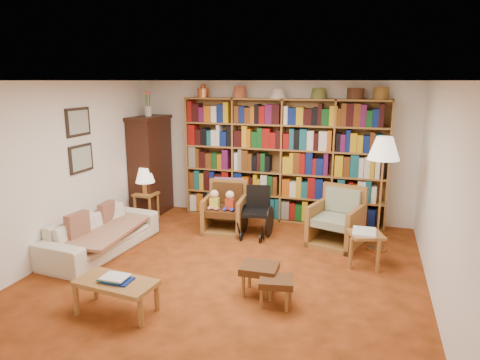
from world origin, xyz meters
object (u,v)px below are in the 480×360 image
at_px(side_table_lamp, 146,200).
at_px(armchair_leather, 226,210).
at_px(wheelchair, 256,213).
at_px(side_table_papers, 366,239).
at_px(armchair_sage, 336,222).
at_px(footstool_b, 276,283).
at_px(floor_lamp, 384,153).
at_px(footstool_a, 259,270).
at_px(coffee_table, 116,285).
at_px(sofa, 101,233).

bearing_deg(side_table_lamp, armchair_leather, -2.20).
relative_size(wheelchair, side_table_papers, 1.49).
bearing_deg(armchair_sage, armchair_leather, 178.27).
bearing_deg(armchair_leather, footstool_b, -58.46).
relative_size(armchair_leather, armchair_sage, 0.91).
distance_m(floor_lamp, footstool_a, 2.57).
xyz_separation_m(wheelchair, coffee_table, (-0.83, -2.81, -0.05)).
xyz_separation_m(armchair_sage, coffee_table, (-2.11, -2.85, -0.02)).
bearing_deg(footstool_b, floor_lamp, 61.74).
distance_m(armchair_sage, wheelchair, 1.29).
relative_size(floor_lamp, coffee_table, 1.86).
relative_size(floor_lamp, footstool_b, 3.98).
distance_m(side_table_papers, footstool_b, 1.69).
height_order(wheelchair, floor_lamp, floor_lamp).
xyz_separation_m(armchair_leather, side_table_papers, (2.30, -0.82, 0.04)).
bearing_deg(wheelchair, sofa, -146.10).
bearing_deg(coffee_table, armchair_sage, 53.51).
xyz_separation_m(wheelchair, floor_lamp, (1.91, -0.09, 1.11)).
distance_m(side_table_lamp, coffee_table, 3.24).
bearing_deg(side_table_lamp, coffee_table, -66.40).
bearing_deg(side_table_lamp, wheelchair, -4.35).
bearing_deg(floor_lamp, footstool_b, -118.26).
bearing_deg(footstool_b, side_table_papers, 56.53).
height_order(armchair_sage, floor_lamp, floor_lamp).
relative_size(wheelchair, floor_lamp, 0.48).
xyz_separation_m(sofa, armchair_leather, (1.47, 1.46, 0.07)).
bearing_deg(wheelchair, footstool_b, -69.15).
height_order(side_table_lamp, armchair_sage, armchair_sage).
height_order(armchair_sage, footstool_a, armchair_sage).
bearing_deg(armchair_leather, wheelchair, -10.29).
bearing_deg(floor_lamp, sofa, -162.10).
height_order(armchair_leather, armchair_sage, armchair_sage).
xyz_separation_m(armchair_leather, armchair_sage, (1.84, -0.06, -0.01)).
bearing_deg(armchair_sage, floor_lamp, -12.28).
distance_m(armchair_leather, footstool_a, 2.32).
xyz_separation_m(side_table_lamp, footstool_a, (2.69, -2.10, -0.07)).
distance_m(side_table_papers, coffee_table, 3.31).
height_order(footstool_a, footstool_b, footstool_a).
height_order(armchair_leather, wheelchair, armchair_leather).
relative_size(armchair_leather, coffee_table, 0.93).
xyz_separation_m(armchair_sage, floor_lamp, (0.62, -0.14, 1.14)).
xyz_separation_m(sofa, coffee_table, (1.20, -1.45, 0.04)).
height_order(side_table_lamp, footstool_a, side_table_lamp).
distance_m(side_table_lamp, armchair_sage, 3.41).
xyz_separation_m(floor_lamp, coffee_table, (-2.74, -2.72, -1.16)).
height_order(armchair_sage, coffee_table, armchair_sage).
bearing_deg(sofa, wheelchair, -51.63).
xyz_separation_m(armchair_leather, floor_lamp, (2.47, -0.19, 1.13)).
xyz_separation_m(wheelchair, footstool_b, (0.81, -2.13, -0.11)).
bearing_deg(side_table_papers, wheelchair, 157.46).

